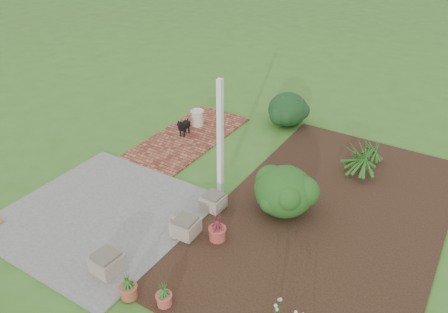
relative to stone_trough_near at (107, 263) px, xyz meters
The scene contains 17 objects.
ground 2.76m from the stone_trough_near, 88.65° to the left, with size 80.00×80.00×0.00m, color #396620.
concrete_patio 1.56m from the stone_trough_near, 139.66° to the left, with size 3.50×3.50×0.04m, color #5E5E5C.
brick_path 4.80m from the stone_trough_near, 109.94° to the left, with size 1.60×3.50×0.04m, color maroon.
garden_bed 4.15m from the stone_trough_near, 51.77° to the left, with size 4.00×7.00×0.03m, color black.
veranda_post 3.07m from the stone_trough_near, 82.71° to the left, with size 0.10×0.10×2.50m, color white.
stone_trough_near is the anchor object (origin of this frame).
stone_trough_mid 1.51m from the stone_trough_near, 68.79° to the left, with size 0.43×0.43×0.29m, color gray.
stone_trough_far 2.39m from the stone_trough_near, 76.79° to the left, with size 0.40×0.40×0.27m, color gray.
black_dog 4.82m from the stone_trough_near, 111.66° to the left, with size 0.19×0.52×0.45m.
cream_ceramic_urn 5.45m from the stone_trough_near, 109.42° to the left, with size 0.31×0.31×0.41m, color beige.
evergreen_shrub 3.46m from the stone_trough_near, 59.73° to the left, with size 1.13×1.13×0.96m, color #17390E.
agapanthus_clump_back 5.65m from the stone_trough_near, 62.91° to the left, with size 1.01×1.01×0.91m, color #0F3C11, non-canonical shape.
agapanthus_clump_front 6.27m from the stone_trough_near, 65.16° to the left, with size 0.78×0.78×0.70m, color #15370A, non-canonical shape.
terracotta_pot_bronze 1.94m from the stone_trough_near, 55.52° to the left, with size 0.30×0.30×0.24m, color #A24137.
terracotta_pot_small_left 1.22m from the stone_trough_near, ahead, with size 0.23×0.23×0.19m, color #B8483E.
terracotta_pot_small_right 0.71m from the stone_trough_near, 18.43° to the right, with size 0.26×0.26×0.22m, color #9D4A35.
purple_flowering_bush 6.58m from the stone_trough_near, 88.71° to the left, with size 1.05×1.05×0.90m, color black.
Camera 1 is at (4.31, -6.16, 5.27)m, focal length 35.00 mm.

